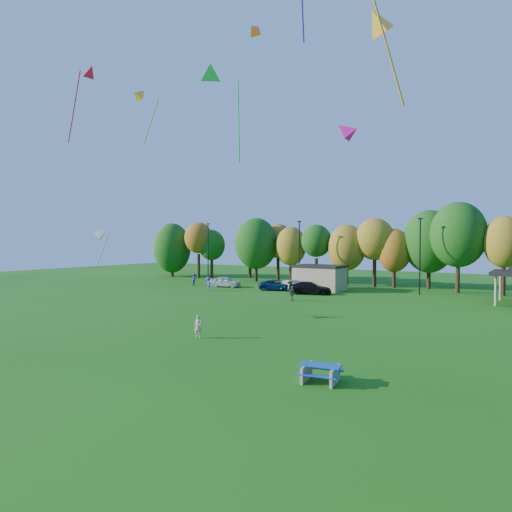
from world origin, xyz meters
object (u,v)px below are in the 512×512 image
Objects in this scene: kite_flyer at (198,327)px; car_c at (278,285)px; car_b at (293,286)px; car_a at (225,282)px; car_d at (310,288)px; picnic_table at (320,372)px.

kite_flyer is 29.38m from car_c.
car_b is 2.19m from car_c.
car_a is 0.88× the size of car_c.
car_a is at bearing 109.11° from kite_flyer.
car_d is (13.40, -1.10, 0.01)m from car_a.
car_c is at bearing -99.54° from car_a.
picnic_table is 37.93m from car_c.
car_d is (-4.66, 26.15, -0.02)m from kite_flyer.
kite_flyer is at bearing 150.02° from picnic_table.
car_c is (-9.95, 27.64, -0.09)m from kite_flyer.
picnic_table is 1.35× the size of kite_flyer.
car_b is 0.85× the size of car_c.
picnic_table is at bearing -170.75° from car_d.
car_a is at bearing 67.64° from car_d.
car_b reaches higher than picnic_table.
car_d reaches higher than car_c.
picnic_table is 0.50× the size of car_b.
picnic_table is 0.48× the size of car_a.
car_c is (-2.19, -0.03, -0.01)m from car_b.
car_a reaches higher than car_c.
kite_flyer is 0.37× the size of car_b.
car_a is at bearing 109.98° from car_b.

